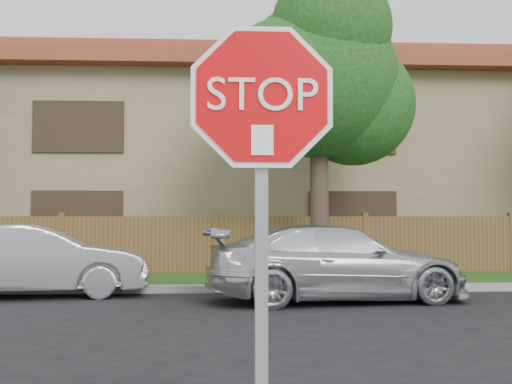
{
  "coord_description": "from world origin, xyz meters",
  "views": [
    {
      "loc": [
        0.28,
        -4.47,
        1.54
      ],
      "look_at": [
        0.45,
        -0.9,
        1.7
      ],
      "focal_mm": 42.0,
      "sensor_mm": 36.0,
      "label": 1
    }
  ],
  "objects": [
    {
      "name": "apartment_building",
      "position": [
        0.0,
        17.0,
        3.53
      ],
      "size": [
        35.2,
        9.2,
        7.2
      ],
      "color": "#877A54",
      "rests_on": "ground"
    },
    {
      "name": "fence",
      "position": [
        0.0,
        11.4,
        0.8
      ],
      "size": [
        70.0,
        0.12,
        1.6
      ],
      "primitive_type": "cube",
      "color": "brown",
      "rests_on": "ground"
    },
    {
      "name": "tree_mid",
      "position": [
        2.52,
        9.57,
        4.87
      ],
      "size": [
        4.8,
        3.9,
        7.35
      ],
      "color": "#382B21",
      "rests_on": "ground"
    },
    {
      "name": "far_curb",
      "position": [
        0.0,
        8.15,
        0.07
      ],
      "size": [
        70.0,
        0.3,
        0.15
      ],
      "primitive_type": "cube",
      "color": "gray",
      "rests_on": "ground"
    },
    {
      "name": "sedan_left",
      "position": [
        -3.45,
        7.6,
        0.71
      ],
      "size": [
        4.48,
        2.14,
        1.42
      ],
      "primitive_type": "imported",
      "rotation": [
        0.0,
        0.0,
        1.72
      ],
      "color": "#AFB0B4",
      "rests_on": "ground"
    },
    {
      "name": "stop_sign",
      "position": [
        0.45,
        -1.48,
        1.83
      ],
      "size": [
        1.01,
        0.13,
        2.55
      ],
      "color": "gray",
      "rests_on": "sidewalk_near"
    },
    {
      "name": "sedan_right",
      "position": [
        2.34,
        6.7,
        0.71
      ],
      "size": [
        5.11,
        2.56,
        1.42
      ],
      "primitive_type": "imported",
      "rotation": [
        0.0,
        0.0,
        1.69
      ],
      "color": "silver",
      "rests_on": "ground"
    },
    {
      "name": "grass_strip",
      "position": [
        0.0,
        9.8,
        0.06
      ],
      "size": [
        70.0,
        3.0,
        0.12
      ],
      "primitive_type": "cube",
      "color": "#1E4714",
      "rests_on": "ground"
    }
  ]
}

